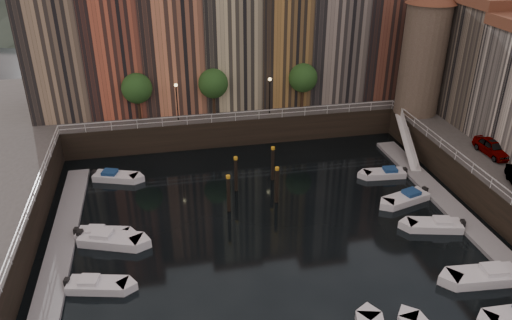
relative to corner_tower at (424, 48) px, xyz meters
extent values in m
plane|color=black|center=(-20.00, -14.50, -10.19)|extent=(200.00, 200.00, 0.00)
cube|color=black|center=(-20.00, 11.50, -8.69)|extent=(80.00, 20.00, 3.00)
cube|color=gray|center=(-36.20, -15.50, -10.02)|extent=(2.00, 28.00, 0.35)
cube|color=gray|center=(-3.80, -15.50, -10.02)|extent=(2.00, 28.00, 0.35)
cube|color=#9A7F62|center=(-38.00, 9.00, -0.19)|extent=(6.00, 10.00, 14.00)
cube|color=#C1593C|center=(-32.10, 9.00, 0.81)|extent=(5.80, 10.00, 16.00)
cube|color=#DB845A|center=(-25.95, 9.00, -0.44)|extent=(6.50, 10.00, 13.50)
cube|color=#C9B98E|center=(-19.60, 9.00, 0.31)|extent=(6.20, 10.00, 15.00)
cube|color=#A3773C|center=(-13.70, 9.00, 0.06)|extent=(5.60, 10.00, 14.50)
cube|color=gray|center=(-7.70, 9.00, 1.06)|extent=(6.40, 10.00, 16.50)
cube|color=brown|center=(-1.50, 9.00, -0.69)|extent=(6.00, 10.00, 13.00)
cube|color=tan|center=(4.45, 9.00, 0.56)|extent=(5.90, 10.00, 15.50)
cube|color=#675C4E|center=(6.50, -2.50, -1.19)|extent=(9.00, 8.00, 12.00)
cylinder|color=#6B5B4C|center=(0.00, 0.00, -1.19)|extent=(4.60, 4.60, 12.00)
cylinder|color=black|center=(-30.00, 3.70, -5.99)|extent=(0.30, 0.30, 2.40)
sphere|color=#1E4719|center=(-30.00, 3.70, -3.59)|extent=(3.20, 3.20, 3.20)
cylinder|color=black|center=(-22.00, 3.70, -5.99)|extent=(0.30, 0.30, 2.40)
sphere|color=#1E4719|center=(-22.00, 3.70, -3.59)|extent=(3.20, 3.20, 3.20)
cylinder|color=black|center=(-12.00, 3.70, -5.99)|extent=(0.30, 0.30, 2.40)
sphere|color=#1E4719|center=(-12.00, 3.70, -3.59)|extent=(3.20, 3.20, 3.20)
cylinder|color=black|center=(-26.00, 2.70, -5.19)|extent=(0.12, 0.12, 4.00)
sphere|color=#FFD88C|center=(-26.00, 2.70, -3.19)|extent=(0.36, 0.36, 0.36)
cylinder|color=black|center=(-16.00, 2.70, -5.19)|extent=(0.12, 0.12, 4.00)
sphere|color=#FFD88C|center=(-16.00, 2.70, -3.19)|extent=(0.36, 0.36, 0.36)
cube|color=white|center=(-20.00, 1.50, -6.24)|extent=(36.00, 0.08, 0.08)
cube|color=white|center=(-20.00, 1.50, -6.69)|extent=(36.00, 0.06, 0.06)
cube|color=white|center=(-2.00, -15.50, -6.24)|extent=(0.08, 34.00, 0.08)
cube|color=white|center=(-2.00, -15.50, -6.69)|extent=(0.06, 34.00, 0.06)
cube|color=white|center=(-38.00, -15.50, -6.24)|extent=(0.08, 34.00, 0.08)
cube|color=white|center=(-38.00, -15.50, -6.69)|extent=(0.06, 34.00, 0.06)
cube|color=white|center=(-2.90, -4.50, -8.44)|extent=(2.78, 8.26, 2.81)
cube|color=white|center=(-2.90, -4.50, -7.94)|extent=(1.93, 8.32, 3.65)
cylinder|color=black|center=(-22.75, -11.28, -8.69)|extent=(0.32, 0.32, 3.60)
cylinder|color=orange|center=(-22.75, -11.28, -6.84)|extent=(0.36, 0.36, 0.25)
cylinder|color=black|center=(-21.56, -8.00, -8.69)|extent=(0.32, 0.32, 3.60)
cylinder|color=orange|center=(-21.56, -8.00, -6.84)|extent=(0.36, 0.36, 0.25)
cylinder|color=black|center=(-18.38, -10.67, -8.69)|extent=(0.32, 0.32, 3.60)
cylinder|color=orange|center=(-18.38, -10.67, -6.84)|extent=(0.36, 0.36, 0.25)
cylinder|color=black|center=(-17.80, -6.62, -8.69)|extent=(0.32, 0.32, 3.60)
cylinder|color=orange|center=(-17.80, -6.62, -6.84)|extent=(0.36, 0.36, 0.25)
cube|color=silver|center=(-33.07, -19.29, -9.92)|extent=(4.27, 2.43, 0.69)
cube|color=silver|center=(-33.61, -19.16, -9.51)|extent=(1.50, 1.36, 0.46)
cube|color=black|center=(-35.12, -18.81, -9.69)|extent=(0.42, 0.52, 0.64)
cube|color=silver|center=(-32.47, -14.14, -9.87)|extent=(5.12, 3.38, 0.81)
cube|color=silver|center=(-33.08, -13.92, -9.38)|extent=(1.88, 1.75, 0.54)
cube|color=black|center=(-34.82, -13.28, -9.60)|extent=(0.54, 0.64, 0.76)
cube|color=silver|center=(-33.15, -13.17, -9.92)|extent=(4.28, 2.47, 0.69)
cube|color=silver|center=(-33.68, -13.04, -9.51)|extent=(1.50, 1.37, 0.46)
cube|color=black|center=(-35.19, -12.67, -9.69)|extent=(0.42, 0.52, 0.64)
cube|color=silver|center=(-32.57, -3.67, -9.91)|extent=(4.45, 2.86, 0.71)
cube|color=navy|center=(-33.10, -3.49, -9.49)|extent=(1.62, 1.50, 0.47)
cube|color=black|center=(-34.62, -2.97, -9.67)|extent=(0.47, 0.55, 0.66)
cube|color=silver|center=(-6.65, -23.82, -9.86)|extent=(5.02, 2.28, 0.83)
cube|color=silver|center=(-5.99, -23.87, -9.36)|extent=(1.66, 1.46, 0.55)
cube|color=silver|center=(-6.76, -17.31, -9.90)|extent=(4.52, 2.61, 0.72)
cube|color=silver|center=(-6.20, -17.45, -9.47)|extent=(1.59, 1.45, 0.48)
cube|color=black|center=(-4.60, -17.84, -9.66)|extent=(0.44, 0.55, 0.68)
cube|color=silver|center=(-7.12, -12.96, -9.90)|extent=(4.56, 2.77, 0.73)
cube|color=navy|center=(-6.56, -12.80, -9.47)|extent=(1.63, 1.50, 0.48)
cube|color=black|center=(-4.97, -12.35, -9.66)|extent=(0.46, 0.56, 0.68)
cube|color=silver|center=(-6.97, -8.19, -9.93)|extent=(4.03, 1.84, 0.67)
cube|color=navy|center=(-6.44, -8.24, -9.53)|extent=(1.33, 1.17, 0.45)
cube|color=black|center=(-4.93, -8.37, -9.70)|extent=(0.35, 0.47, 0.62)
imported|color=gray|center=(1.76, -11.45, -6.46)|extent=(1.83, 4.34, 1.46)
camera|label=1|loc=(-27.74, -47.48, 13.24)|focal=35.00mm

